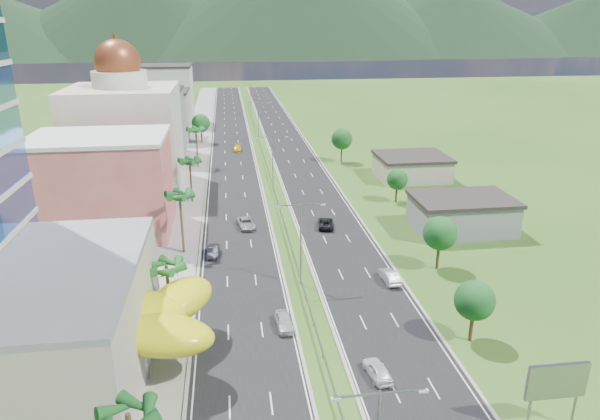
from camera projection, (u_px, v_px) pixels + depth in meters
name	position (u px, v px, depth m)	size (l,w,h in m)	color
ground	(313.00, 326.00, 59.17)	(500.00, 500.00, 0.00)	#2D5119
road_left	(232.00, 147.00, 142.14)	(11.00, 260.00, 0.04)	black
road_right	(288.00, 145.00, 144.05)	(11.00, 260.00, 0.04)	black
sidewalk_left	(196.00, 147.00, 140.91)	(7.00, 260.00, 0.12)	gray
median_guardrail	(265.00, 160.00, 126.10)	(0.10, 216.06, 0.76)	gray
streetlight_median_b	(301.00, 236.00, 66.22)	(6.04, 0.25, 11.00)	gray
streetlight_median_c	(273.00, 157.00, 103.52)	(6.04, 0.25, 11.00)	gray
streetlight_median_d	(258.00, 117.00, 145.48)	(6.04, 0.25, 11.00)	gray
streetlight_median_e	(250.00, 95.00, 187.45)	(6.04, 0.25, 11.00)	gray
lime_canopy	(114.00, 319.00, 51.20)	(18.00, 15.00, 7.40)	#C9C913
pink_shophouse	(103.00, 187.00, 82.91)	(20.00, 15.00, 15.00)	#CA535A
domed_building	(125.00, 133.00, 103.06)	(20.00, 20.00, 28.70)	beige
midrise_grey	(149.00, 126.00, 127.63)	(16.00, 15.00, 16.00)	gray
midrise_beige	(160.00, 116.00, 148.66)	(16.00, 15.00, 13.00)	#BCAF9B
midrise_white	(167.00, 96.00, 169.26)	(16.00, 15.00, 18.00)	silver
billboard	(557.00, 383.00, 43.06)	(5.20, 0.35, 6.20)	gray
shed_near	(462.00, 216.00, 85.21)	(15.00, 10.00, 5.00)	gray
shed_far	(411.00, 168.00, 113.54)	(14.00, 12.00, 4.40)	#BCAF9B
palm_tree_a	(128.00, 420.00, 33.97)	(3.60, 3.60, 9.10)	#47301C
palm_tree_b	(167.00, 269.00, 56.68)	(3.60, 3.60, 8.10)	#47301C
palm_tree_c	(180.00, 197.00, 74.84)	(3.60, 3.60, 9.60)	#47301C
palm_tree_d	(190.00, 163.00, 96.61)	(3.60, 3.60, 8.60)	#47301C
palm_tree_e	(196.00, 131.00, 119.67)	(3.60, 3.60, 9.40)	#47301C
leafy_tree_lfar	(201.00, 123.00, 143.90)	(4.90, 4.90, 8.05)	#47301C
leafy_tree_ra	(475.00, 301.00, 54.93)	(4.20, 4.20, 6.90)	#47301C
leafy_tree_rb	(440.00, 233.00, 71.03)	(4.55, 4.55, 7.47)	#47301C
leafy_tree_rc	(397.00, 179.00, 97.80)	(3.85, 3.85, 6.33)	#47301C
leafy_tree_rd	(342.00, 139.00, 124.86)	(4.90, 4.90, 8.05)	#47301C
mountain_ridge	(300.00, 56.00, 486.46)	(860.00, 140.00, 90.00)	black
car_white_near_left	(284.00, 321.00, 58.61)	(1.75, 4.34, 1.48)	silver
car_dark_left	(213.00, 251.00, 76.46)	(1.48, 4.26, 1.40)	black
car_silver_mid_left	(246.00, 223.00, 86.83)	(2.42, 5.25, 1.46)	#9FA2A6
car_yellow_far_left	(238.00, 148.00, 137.13)	(1.94, 4.77, 1.38)	gold
car_white_near_right	(378.00, 370.00, 50.53)	(1.73, 4.29, 1.46)	white
car_silver_right	(389.00, 276.00, 68.87)	(1.63, 4.66, 1.54)	#AAADB1
car_dark_far_right	(326.00, 223.00, 86.96)	(2.37, 5.14, 1.43)	black
motorcycle	(204.00, 278.00, 68.62)	(0.63, 2.09, 1.33)	black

